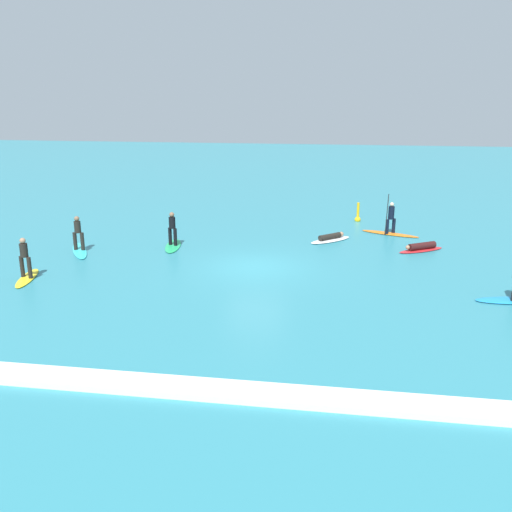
# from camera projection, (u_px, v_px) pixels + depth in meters

# --- Properties ---
(ground_plane) EXTENTS (120.00, 120.00, 0.00)m
(ground_plane) POSITION_uv_depth(u_px,v_px,m) (256.00, 267.00, 24.14)
(ground_plane) COLOR teal
(ground_plane) RESTS_ON ground
(surfer_on_red_board) EXTENTS (2.42, 1.82, 0.40)m
(surfer_on_red_board) POSITION_uv_depth(u_px,v_px,m) (421.00, 248.00, 26.57)
(surfer_on_red_board) COLOR red
(surfer_on_red_board) RESTS_ON ground_plane
(surfer_on_teal_board) EXTENTS (2.08, 2.99, 1.71)m
(surfer_on_teal_board) POSITION_uv_depth(u_px,v_px,m) (79.00, 243.00, 26.41)
(surfer_on_teal_board) COLOR #33C6CC
(surfer_on_teal_board) RESTS_ON ground_plane
(surfer_on_yellow_board) EXTENTS (1.14, 2.54, 1.72)m
(surfer_on_yellow_board) POSITION_uv_depth(u_px,v_px,m) (26.00, 267.00, 22.46)
(surfer_on_yellow_board) COLOR yellow
(surfer_on_yellow_board) RESTS_ON ground_plane
(surfer_on_green_board) EXTENTS (1.14, 2.68, 1.72)m
(surfer_on_green_board) POSITION_uv_depth(u_px,v_px,m) (173.00, 238.00, 27.22)
(surfer_on_green_board) COLOR #23B266
(surfer_on_green_board) RESTS_ON ground_plane
(surfer_on_white_board) EXTENTS (2.34, 2.25, 0.38)m
(surfer_on_white_board) POSITION_uv_depth(u_px,v_px,m) (331.00, 238.00, 28.38)
(surfer_on_white_board) COLOR white
(surfer_on_white_board) RESTS_ON ground_plane
(surfer_on_orange_board) EXTENTS (3.11, 1.76, 2.22)m
(surfer_on_orange_board) POSITION_uv_depth(u_px,v_px,m) (390.00, 226.00, 29.56)
(surfer_on_orange_board) COLOR orange
(surfer_on_orange_board) RESTS_ON ground_plane
(marker_buoy) EXTENTS (0.36, 0.36, 1.19)m
(marker_buoy) POSITION_uv_depth(u_px,v_px,m) (358.00, 217.00, 32.66)
(marker_buoy) COLOR yellow
(marker_buoy) RESTS_ON ground_plane
(wave_crest) EXTENTS (16.17, 0.90, 0.18)m
(wave_crest) POSITION_uv_depth(u_px,v_px,m) (193.00, 388.00, 14.07)
(wave_crest) COLOR white
(wave_crest) RESTS_ON ground_plane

